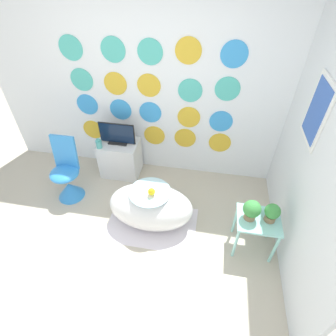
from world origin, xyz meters
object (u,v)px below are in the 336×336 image
Objects in this scene: chair at (68,180)px; vase at (99,144)px; tv at (117,135)px; potted_plant_right at (272,213)px; bathtub at (151,206)px; potted_plant_left at (252,210)px.

vase is (0.32, 0.44, 0.33)m from chair.
tv is (0.54, 0.59, 0.40)m from chair.
bathtub is at bearing 173.87° from potted_plant_right.
tv reaches higher than bathtub.
tv is 2.29× the size of potted_plant_right.
tv is at bearing 33.55° from vase.
bathtub is 4.65× the size of potted_plant_right.
vase is at bearing 159.23° from potted_plant_right.
vase is at bearing 53.89° from chair.
vase is (-0.22, -0.15, -0.08)m from tv.
vase is at bearing 141.77° from bathtub.
bathtub is 1.35m from potted_plant_right.
tv is at bearing 128.07° from bathtub.
chair reaches higher than potted_plant_left.
vase is at bearing 157.06° from potted_plant_left.
tv reaches higher than potted_plant_right.
bathtub is 1.15m from vase.
chair is 6.38× the size of vase.
chair is 4.06× the size of potted_plant_right.
bathtub is 1.15× the size of chair.
potted_plant_left is at bearing -9.66° from chair.
potted_plant_left is at bearing -29.20° from tv.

